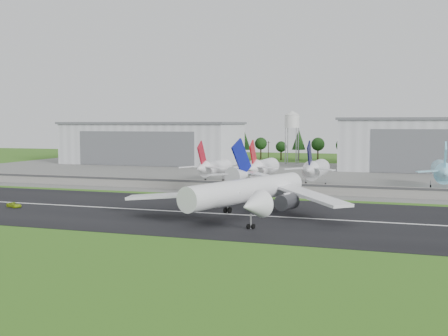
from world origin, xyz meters
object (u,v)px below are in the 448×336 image
(ground_vehicle, at_px, (14,205))
(parked_jet_skyblue, at_px, (442,171))
(parked_jet_red_a, at_px, (213,168))
(parked_jet_navy, at_px, (315,169))
(parked_jet_red_b, at_px, (262,168))
(main_airliner, at_px, (246,196))

(ground_vehicle, xyz_separation_m, parked_jet_skyblue, (110.65, 79.03, 5.58))
(parked_jet_red_a, xyz_separation_m, parked_jet_skyblue, (80.49, 5.07, 0.40))
(parked_jet_red_a, relative_size, parked_jet_skyblue, 0.84)
(parked_jet_navy, xyz_separation_m, parked_jet_skyblue, (42.17, 5.01, 0.02))
(parked_jet_skyblue, bearing_deg, ground_vehicle, -144.46)
(parked_jet_red_a, xyz_separation_m, parked_jet_navy, (38.32, 0.06, 0.38))
(ground_vehicle, distance_m, parked_jet_navy, 100.99)
(parked_jet_red_b, bearing_deg, ground_vehicle, -123.51)
(parked_jet_red_b, bearing_deg, parked_jet_skyblue, 4.64)
(main_airliner, relative_size, parked_jet_red_b, 1.84)
(ground_vehicle, relative_size, parked_jet_red_b, 0.15)
(parked_jet_red_b, xyz_separation_m, parked_jet_navy, (19.47, -0.00, -0.04))
(parked_jet_red_b, bearing_deg, parked_jet_navy, -0.01)
(main_airliner, xyz_separation_m, parked_jet_red_b, (-13.55, 67.00, 1.47))
(main_airliner, distance_m, parked_jet_red_b, 68.37)
(main_airliner, relative_size, parked_jet_navy, 1.84)
(main_airliner, height_order, parked_jet_red_a, main_airliner)
(ground_vehicle, relative_size, parked_jet_skyblue, 0.13)
(parked_jet_navy, bearing_deg, parked_jet_skyblue, 6.78)
(parked_jet_navy, height_order, parked_jet_skyblue, parked_jet_skyblue)
(main_airliner, bearing_deg, parked_jet_skyblue, -104.52)
(main_airliner, bearing_deg, parked_jet_red_a, -44.95)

